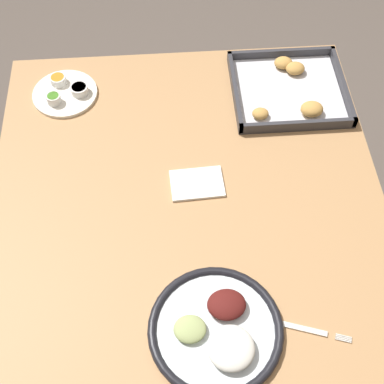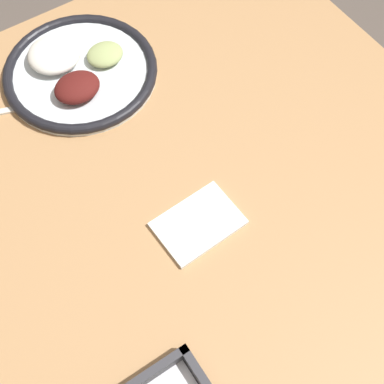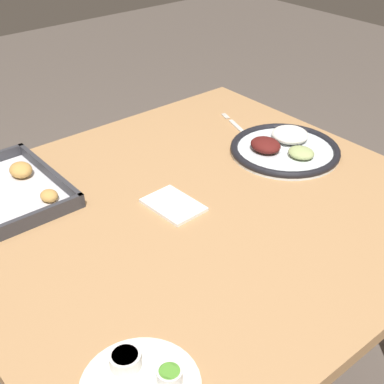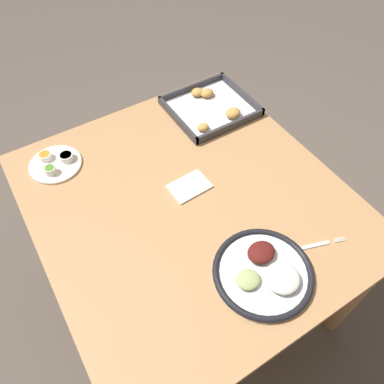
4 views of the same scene
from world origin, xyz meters
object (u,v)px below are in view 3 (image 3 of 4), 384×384
at_px(fork, 240,129).
at_px(saucer_plate, 139,384).
at_px(dinner_plate, 285,148).
at_px(napkin, 173,205).

relative_size(fork, saucer_plate, 1.08).
xyz_separation_m(dinner_plate, fork, (0.18, -0.00, -0.01)).
relative_size(saucer_plate, napkin, 1.33).
bearing_deg(fork, napkin, 133.83).
height_order(fork, napkin, napkin).
bearing_deg(saucer_plate, fork, -53.51).
bearing_deg(saucer_plate, napkin, -43.98).
xyz_separation_m(fork, napkin, (-0.19, 0.40, 0.00)).
bearing_deg(fork, saucer_plate, 144.59).
distance_m(dinner_plate, fork, 0.18).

